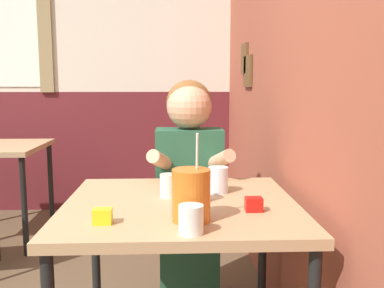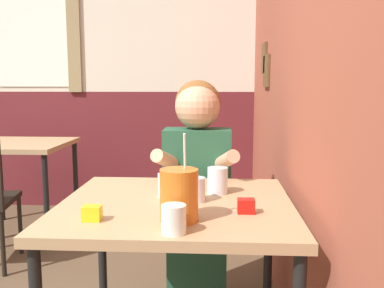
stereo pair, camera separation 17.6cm
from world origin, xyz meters
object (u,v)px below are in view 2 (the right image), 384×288
object	(u,v)px
background_table	(19,153)
main_table	(176,219)
cocktail_pitcher	(179,195)
person_seated	(197,185)

from	to	relation	value
background_table	main_table	bearing A→B (deg)	-49.27
background_table	cocktail_pitcher	distance (m)	2.31
main_table	cocktail_pitcher	bearing A→B (deg)	-82.25
main_table	person_seated	xyz separation A→B (m)	(0.05, 0.58, -0.00)
main_table	background_table	world-z (taller)	same
person_seated	cocktail_pitcher	size ratio (longest dim) A/B	4.10
main_table	cocktail_pitcher	size ratio (longest dim) A/B	3.02
background_table	cocktail_pitcher	bearing A→B (deg)	-52.38
background_table	person_seated	bearing A→B (deg)	-35.51
background_table	cocktail_pitcher	size ratio (longest dim) A/B	2.53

